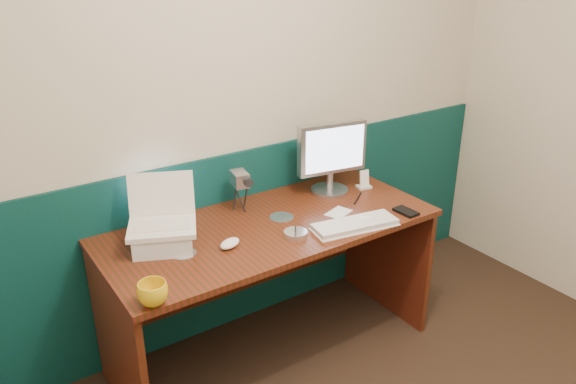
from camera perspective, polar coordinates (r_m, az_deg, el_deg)
back_wall at (r=2.81m, az=-5.54°, el=8.91°), size 3.50×0.04×2.50m
wainscot at (r=3.07m, az=-4.89°, el=-4.79°), size 3.48×0.02×1.00m
desk at (r=2.86m, az=-1.71°, el=-9.99°), size 1.60×0.70×0.75m
laptop_riser at (r=2.51m, az=-12.56°, el=-4.67°), size 0.31×0.30×0.09m
laptop at (r=2.43m, az=-12.90°, el=-1.28°), size 0.35×0.32×0.24m
monitor at (r=2.96m, az=4.33°, el=3.39°), size 0.39×0.17×0.38m
keyboard at (r=2.65m, az=6.81°, el=-3.37°), size 0.42×0.20×0.02m
mouse_right at (r=2.70m, az=7.80°, el=-2.73°), size 0.11×0.08×0.03m
mouse_left at (r=2.48m, az=-5.93°, el=-5.21°), size 0.12×0.10×0.04m
mug at (r=2.14m, az=-13.58°, el=-9.98°), size 0.15×0.15×0.09m
camcorder at (r=2.78m, az=-4.89°, el=0.12°), size 0.11×0.15×0.21m
cd_spindle at (r=2.56m, az=0.77°, el=-4.25°), size 0.11×0.11×0.02m
cd_loose_a at (r=2.46m, az=-10.57°, el=-6.13°), size 0.11×0.11×0.00m
cd_loose_b at (r=2.74m, az=-0.65°, el=-2.55°), size 0.12×0.12×0.00m
pen at (r=2.95m, az=7.11°, el=-0.62°), size 0.12×0.09×0.01m
papers at (r=2.79m, az=5.15°, el=-2.11°), size 0.15×0.13×0.00m
dock at (r=3.09m, az=7.71°, el=0.54°), size 0.09×0.07×0.01m
music_player at (r=3.07m, az=7.76°, el=1.42°), size 0.06×0.04×0.09m
pda at (r=2.84m, az=11.90°, el=-1.96°), size 0.08×0.12×0.01m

